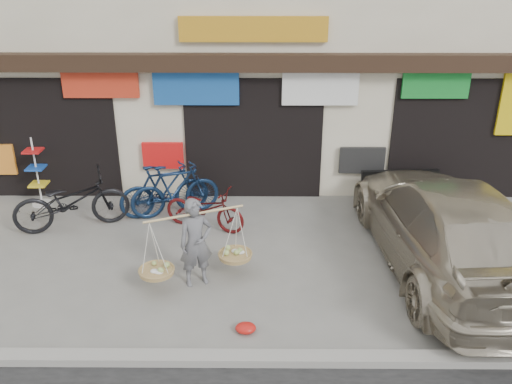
{
  "coord_description": "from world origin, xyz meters",
  "views": [
    {
      "loc": [
        0.13,
        -7.8,
        5.14
      ],
      "look_at": [
        0.07,
        0.9,
        1.25
      ],
      "focal_mm": 38.0,
      "sensor_mm": 36.0,
      "label": 1
    }
  ],
  "objects_px": {
    "bike_0": "(71,201)",
    "bike_2": "(205,208)",
    "display_rack": "(38,178)",
    "suv": "(447,225)",
    "street_vendor": "(196,246)",
    "bike_3": "(175,190)",
    "bike_1": "(164,190)"
  },
  "relations": [
    {
      "from": "bike_0",
      "to": "display_rack",
      "type": "height_order",
      "value": "display_rack"
    },
    {
      "from": "bike_2",
      "to": "street_vendor",
      "type": "bearing_deg",
      "value": -157.85
    },
    {
      "from": "bike_1",
      "to": "suv",
      "type": "distance_m",
      "value": 5.6
    },
    {
      "from": "street_vendor",
      "to": "bike_1",
      "type": "height_order",
      "value": "street_vendor"
    },
    {
      "from": "suv",
      "to": "street_vendor",
      "type": "bearing_deg",
      "value": 4.09
    },
    {
      "from": "suv",
      "to": "bike_2",
      "type": "bearing_deg",
      "value": -21.35
    },
    {
      "from": "bike_3",
      "to": "display_rack",
      "type": "relative_size",
      "value": 1.23
    },
    {
      "from": "bike_0",
      "to": "bike_3",
      "type": "distance_m",
      "value": 2.07
    },
    {
      "from": "street_vendor",
      "to": "bike_0",
      "type": "height_order",
      "value": "street_vendor"
    },
    {
      "from": "bike_2",
      "to": "display_rack",
      "type": "bearing_deg",
      "value": 93.93
    },
    {
      "from": "display_rack",
      "to": "street_vendor",
      "type": "bearing_deg",
      "value": -39.14
    },
    {
      "from": "bike_1",
      "to": "display_rack",
      "type": "height_order",
      "value": "display_rack"
    },
    {
      "from": "bike_1",
      "to": "display_rack",
      "type": "bearing_deg",
      "value": 58.87
    },
    {
      "from": "street_vendor",
      "to": "bike_0",
      "type": "relative_size",
      "value": 0.81
    },
    {
      "from": "street_vendor",
      "to": "bike_0",
      "type": "distance_m",
      "value": 3.35
    },
    {
      "from": "bike_0",
      "to": "bike_2",
      "type": "bearing_deg",
      "value": -109.89
    },
    {
      "from": "bike_0",
      "to": "bike_1",
      "type": "distance_m",
      "value": 1.86
    },
    {
      "from": "bike_1",
      "to": "suv",
      "type": "height_order",
      "value": "suv"
    },
    {
      "from": "bike_1",
      "to": "bike_3",
      "type": "height_order",
      "value": "same"
    },
    {
      "from": "suv",
      "to": "display_rack",
      "type": "relative_size",
      "value": 3.68
    },
    {
      "from": "bike_2",
      "to": "suv",
      "type": "height_order",
      "value": "suv"
    },
    {
      "from": "street_vendor",
      "to": "suv",
      "type": "relative_size",
      "value": 0.32
    },
    {
      "from": "display_rack",
      "to": "bike_2",
      "type": "bearing_deg",
      "value": -16.63
    },
    {
      "from": "bike_2",
      "to": "bike_3",
      "type": "relative_size",
      "value": 0.9
    },
    {
      "from": "bike_3",
      "to": "bike_2",
      "type": "bearing_deg",
      "value": -154.69
    },
    {
      "from": "bike_1",
      "to": "suv",
      "type": "relative_size",
      "value": 0.33
    },
    {
      "from": "bike_0",
      "to": "street_vendor",
      "type": "bearing_deg",
      "value": -145.79
    },
    {
      "from": "bike_1",
      "to": "suv",
      "type": "bearing_deg",
      "value": -132.51
    },
    {
      "from": "bike_3",
      "to": "display_rack",
      "type": "distance_m",
      "value": 3.09
    },
    {
      "from": "street_vendor",
      "to": "suv",
      "type": "xyz_separation_m",
      "value": [
        4.27,
        0.59,
        0.1
      ]
    },
    {
      "from": "display_rack",
      "to": "bike_0",
      "type": "bearing_deg",
      "value": -45.61
    },
    {
      "from": "bike_0",
      "to": "bike_2",
      "type": "relative_size",
      "value": 1.32
    }
  ]
}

